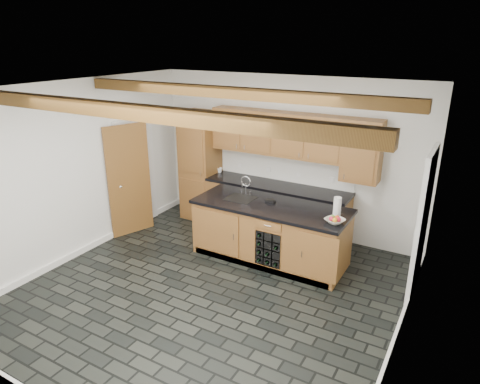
{
  "coord_description": "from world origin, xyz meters",
  "views": [
    {
      "loc": [
        2.96,
        -4.31,
        3.38
      ],
      "look_at": [
        0.03,
        0.8,
        1.25
      ],
      "focal_mm": 32.0,
      "sensor_mm": 36.0,
      "label": 1
    }
  ],
  "objects_px": {
    "kitchen_scale": "(270,200)",
    "fruit_bowl": "(335,221)",
    "island": "(270,232)",
    "paper_towel": "(337,206)"
  },
  "relations": [
    {
      "from": "kitchen_scale",
      "to": "fruit_bowl",
      "type": "xyz_separation_m",
      "value": [
        1.15,
        -0.29,
        0.01
      ]
    },
    {
      "from": "fruit_bowl",
      "to": "paper_towel",
      "type": "relative_size",
      "value": 0.94
    },
    {
      "from": "kitchen_scale",
      "to": "paper_towel",
      "type": "relative_size",
      "value": 0.57
    },
    {
      "from": "island",
      "to": "kitchen_scale",
      "type": "relative_size",
      "value": 15.64
    },
    {
      "from": "island",
      "to": "kitchen_scale",
      "type": "bearing_deg",
      "value": 120.17
    },
    {
      "from": "kitchen_scale",
      "to": "fruit_bowl",
      "type": "relative_size",
      "value": 0.6
    },
    {
      "from": "kitchen_scale",
      "to": "fruit_bowl",
      "type": "height_order",
      "value": "fruit_bowl"
    },
    {
      "from": "fruit_bowl",
      "to": "paper_towel",
      "type": "xyz_separation_m",
      "value": [
        -0.06,
        0.29,
        0.11
      ]
    },
    {
      "from": "fruit_bowl",
      "to": "paper_towel",
      "type": "bearing_deg",
      "value": 102.5
    },
    {
      "from": "island",
      "to": "fruit_bowl",
      "type": "height_order",
      "value": "fruit_bowl"
    }
  ]
}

